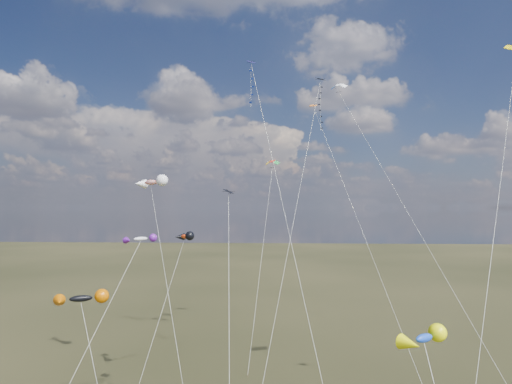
{
  "coord_description": "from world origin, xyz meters",
  "views": [
    {
      "loc": [
        2.66,
        -26.28,
        17.45
      ],
      "look_at": [
        0.0,
        18.0,
        19.0
      ],
      "focal_mm": 32.0,
      "sensor_mm": 36.0,
      "label": 1
    }
  ],
  "objects": [
    {
      "name": "diamond_black_high",
      "position": [
        6.73,
        27.08,
        28.23
      ],
      "size": [
        7.59,
        20.8,
        33.08
      ],
      "color": "black",
      "rests_on": "ground"
    },
    {
      "name": "diamond_navy_tall",
      "position": [
        -0.13,
        19.04,
        28.16
      ],
      "size": [
        7.81,
        19.86,
        32.85
      ],
      "color": "#141150",
      "rests_on": "ground"
    },
    {
      "name": "diamond_black_mid",
      "position": [
        -1.28,
        6.57,
        13.14
      ],
      "size": [
        2.46,
        15.79,
        19.0
      ],
      "color": "black",
      "rests_on": "ground"
    },
    {
      "name": "diamond_orange_center",
      "position": [
        8.86,
        23.09,
        20.83
      ],
      "size": [
        8.89,
        20.83,
        30.16
      ],
      "color": "orange",
      "rests_on": "ground"
    },
    {
      "name": "parafoil_blue_white",
      "position": [
        10.24,
        34.86,
        33.71
      ],
      "size": [
        13.48,
        24.35,
        34.58
      ],
      "color": "#1354AF",
      "rests_on": "ground"
    },
    {
      "name": "parafoil_tricolor",
      "position": [
        1.14,
        35.72,
        23.63
      ],
      "size": [
        3.35,
        15.26,
        24.32
      ],
      "color": "yellow",
      "rests_on": "ground"
    },
    {
      "name": "novelty_black_orange",
      "position": [
        -12.05,
        6.24,
        10.84
      ],
      "size": [
        7.64,
        8.34,
        11.42
      ],
      "color": "black",
      "rests_on": "ground"
    },
    {
      "name": "novelty_orange_black",
      "position": [
        -7.23,
        18.82,
        14.53
      ],
      "size": [
        3.64,
        11.94,
        15.13
      ],
      "color": "#F23D0A",
      "rests_on": "ground"
    },
    {
      "name": "novelty_white_purple",
      "position": [
        -8.76,
        9.52,
        14.88
      ],
      "size": [
        5.96,
        10.28,
        15.32
      ],
      "color": "white",
      "rests_on": "ground"
    },
    {
      "name": "novelty_redwhite_stripe",
      "position": [
        -11.65,
        22.16,
        20.17
      ],
      "size": [
        10.07,
        17.78,
        20.96
      ],
      "color": "red",
      "rests_on": "ground"
    },
    {
      "name": "novelty_blue_yellow",
      "position": [
        8.38,
        -7.21,
        12.09
      ],
      "size": [
        2.26,
        8.07,
        12.6
      ],
      "color": "blue",
      "rests_on": "ground"
    }
  ]
}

